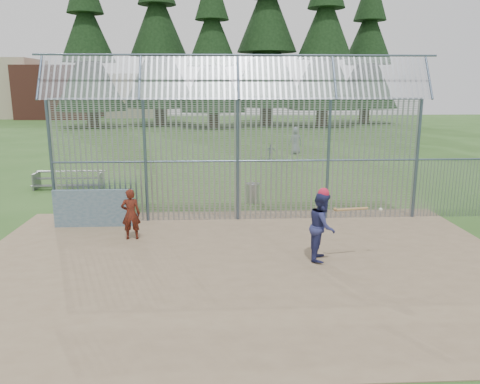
{
  "coord_description": "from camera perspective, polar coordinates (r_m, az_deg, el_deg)",
  "views": [
    {
      "loc": [
        -0.69,
        -11.64,
        4.42
      ],
      "look_at": [
        0.0,
        2.0,
        1.3
      ],
      "focal_mm": 35.0,
      "sensor_mm": 36.0,
      "label": 1
    }
  ],
  "objects": [
    {
      "name": "backstop_fence",
      "position": [
        15.41,
        6.49,
        5.11
      ],
      "size": [
        20.09,
        0.81,
        5.3
      ],
      "color": "#47566B",
      "rests_on": "ground"
    },
    {
      "name": "batter",
      "position": [
        12.16,
        10.0,
        -4.13
      ],
      "size": [
        0.89,
        1.02,
        1.77
      ],
      "primitive_type": "imported",
      "rotation": [
        0.0,
        0.0,
        1.28
      ],
      "color": "navy",
      "rests_on": "dirt_infield"
    },
    {
      "name": "trash_can",
      "position": [
        18.01,
        1.53,
        -0.09
      ],
      "size": [
        0.56,
        0.56,
        0.82
      ],
      "color": "gray",
      "rests_on": "ground"
    },
    {
      "name": "onlooker",
      "position": [
        13.95,
        -13.17,
        -2.64
      ],
      "size": [
        0.58,
        0.41,
        1.5
      ],
      "primitive_type": "imported",
      "rotation": [
        0.0,
        0.0,
        3.24
      ],
      "color": "maroon",
      "rests_on": "dirt_infield"
    },
    {
      "name": "batting_gear",
      "position": [
        11.96,
        10.82,
        -0.51
      ],
      "size": [
        1.68,
        0.4,
        0.63
      ],
      "color": "red",
      "rests_on": "ground"
    },
    {
      "name": "dugout_wall",
      "position": [
        15.53,
        -17.4,
        -1.9
      ],
      "size": [
        2.5,
        0.12,
        1.2
      ],
      "primitive_type": "cube",
      "color": "#38566B",
      "rests_on": "dirt_infield"
    },
    {
      "name": "distant_buildings",
      "position": [
        71.75,
        -21.61,
        11.34
      ],
      "size": [
        26.5,
        10.5,
        8.0
      ],
      "color": "brown",
      "rests_on": "ground"
    },
    {
      "name": "bleacher",
      "position": [
        21.8,
        -20.12,
        1.48
      ],
      "size": [
        3.0,
        0.95,
        0.72
      ],
      "color": "slate",
      "rests_on": "ground"
    },
    {
      "name": "bg_kid_standing",
      "position": [
        31.01,
        6.79,
        6.24
      ],
      "size": [
        0.98,
        0.77,
        1.77
      ],
      "primitive_type": "imported",
      "rotation": [
        0.0,
        0.0,
        3.4
      ],
      "color": "slate",
      "rests_on": "ground"
    },
    {
      "name": "conifer_row",
      "position": [
        53.59,
        -0.09,
        19.74
      ],
      "size": [
        38.48,
        12.26,
        20.2
      ],
      "color": "#332319",
      "rests_on": "ground"
    },
    {
      "name": "dirt_infield",
      "position": [
        12.0,
        0.61,
        -8.69
      ],
      "size": [
        14.0,
        10.0,
        0.02
      ],
      "primitive_type": "cube",
      "color": "#756047",
      "rests_on": "ground"
    },
    {
      "name": "bg_kid_seated",
      "position": [
        28.53,
        3.79,
        4.9
      ],
      "size": [
        0.57,
        0.25,
        0.96
      ],
      "primitive_type": "imported",
      "rotation": [
        0.0,
        0.0,
        3.1
      ],
      "color": "slate",
      "rests_on": "ground"
    },
    {
      "name": "ground",
      "position": [
        12.47,
        0.47,
        -7.89
      ],
      "size": [
        120.0,
        120.0,
        0.0
      ],
      "primitive_type": "plane",
      "color": "#2D511E",
      "rests_on": "ground"
    }
  ]
}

